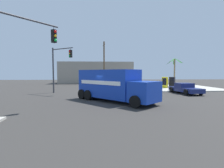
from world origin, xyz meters
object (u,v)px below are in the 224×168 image
at_px(traffic_light_primary, 59,63).
at_px(utility_pole, 104,63).
at_px(vending_machine_blue, 172,82).
at_px(palm_tree_far, 175,67).
at_px(vending_machine_red, 165,82).
at_px(traffic_light_secondary, 15,48).
at_px(pickup_navy, 185,88).
at_px(delivery_truck, 113,85).

bearing_deg(traffic_light_primary, utility_pole, 65.80).
bearing_deg(vending_machine_blue, utility_pole, 144.28).
xyz_separation_m(vending_machine_blue, palm_tree_far, (1.85, 3.27, 2.66)).
xyz_separation_m(vending_machine_red, palm_tree_far, (3.23, 3.46, 2.66)).
height_order(traffic_light_secondary, vending_machine_red, traffic_light_secondary).
bearing_deg(palm_tree_far, utility_pole, 159.29).
relative_size(pickup_navy, vending_machine_red, 2.91).
bearing_deg(traffic_light_secondary, palm_tree_far, 47.76).
xyz_separation_m(pickup_navy, utility_pole, (-10.19, 15.80, 4.11)).
relative_size(delivery_truck, palm_tree_far, 1.49).
relative_size(palm_tree_far, utility_pole, 0.57).
distance_m(traffic_light_secondary, utility_pole, 27.45).
height_order(traffic_light_primary, traffic_light_secondary, traffic_light_secondary).
bearing_deg(vending_machine_red, traffic_light_primary, -161.16).
distance_m(vending_machine_blue, palm_tree_far, 4.61).
xyz_separation_m(vending_machine_red, vending_machine_blue, (1.38, 0.19, 0.00)).
height_order(traffic_light_primary, pickup_navy, traffic_light_primary).
relative_size(vending_machine_red, palm_tree_far, 0.34).
bearing_deg(delivery_truck, vending_machine_blue, 48.05).
xyz_separation_m(traffic_light_secondary, pickup_navy, (16.35, 10.94, -3.57)).
relative_size(vending_machine_red, utility_pole, 0.20).
height_order(delivery_truck, vending_machine_blue, delivery_truck).
relative_size(delivery_truck, pickup_navy, 1.49).
height_order(traffic_light_secondary, utility_pole, utility_pole).
distance_m(traffic_light_primary, traffic_light_secondary, 12.50).
bearing_deg(vending_machine_blue, traffic_light_primary, -161.95).
relative_size(traffic_light_primary, vending_machine_red, 3.30).
height_order(vending_machine_red, utility_pole, utility_pole).
xyz_separation_m(delivery_truck, pickup_navy, (9.99, 5.29, -0.85)).
bearing_deg(delivery_truck, utility_pole, 90.55).
relative_size(traffic_light_secondary, vending_machine_blue, 3.40).
height_order(pickup_navy, palm_tree_far, palm_tree_far).
bearing_deg(delivery_truck, traffic_light_primary, 134.01).
height_order(delivery_truck, vending_machine_red, delivery_truck).
bearing_deg(traffic_light_secondary, utility_pole, 77.03).
bearing_deg(delivery_truck, palm_tree_far, 50.28).
height_order(traffic_light_primary, vending_machine_red, traffic_light_primary).
relative_size(delivery_truck, vending_machine_red, 4.32).
bearing_deg(vending_machine_red, utility_pole, 140.14).
height_order(delivery_truck, pickup_navy, delivery_truck).
bearing_deg(vending_machine_red, pickup_navy, -90.52).
relative_size(pickup_navy, utility_pole, 0.57).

